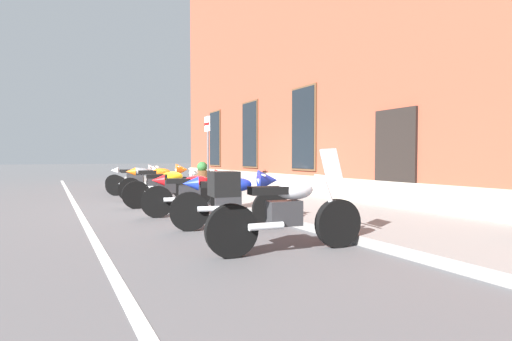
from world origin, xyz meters
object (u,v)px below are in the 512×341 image
Objects in this scene: motorcycle_red_sport at (196,190)px; motorcycle_grey_naked at (139,180)px; motorcycle_yellow_naked at (169,188)px; barrel_planter at (202,176)px; motorcycle_blue_sport at (235,197)px; parking_sign at (208,143)px; motorcycle_white_sport at (137,176)px; motorcycle_silver_touring at (280,210)px; motorcycle_orange_sport at (160,181)px.

motorcycle_grey_naked is at bearing -178.67° from motorcycle_red_sport.
barrel_planter is at bearing 150.35° from motorcycle_yellow_naked.
motorcycle_blue_sport reaches higher than motorcycle_grey_naked.
motorcycle_grey_naked reaches higher than motorcycle_yellow_naked.
parking_sign reaches higher than motorcycle_blue_sport.
barrel_planter reaches higher than motorcycle_grey_naked.
motorcycle_yellow_naked is at bearing -29.65° from barrel_planter.
barrel_planter is (-7.91, 2.38, -0.02)m from motorcycle_blue_sport.
motorcycle_white_sport is at bearing -103.72° from barrel_planter.
motorcycle_silver_touring is at bearing 0.23° from motorcycle_grey_naked.
motorcycle_grey_naked is at bearing -178.02° from motorcycle_blue_sport.
motorcycle_orange_sport is at bearing 7.49° from motorcycle_grey_naked.
motorcycle_orange_sport is 0.98× the size of motorcycle_yellow_naked.
motorcycle_blue_sport is 0.92× the size of motorcycle_silver_touring.
motorcycle_yellow_naked is (1.59, -0.20, -0.09)m from motorcycle_orange_sport.
motorcycle_grey_naked is 0.84× the size of parking_sign.
motorcycle_grey_naked is 0.98× the size of motorcycle_blue_sport.
motorcycle_red_sport reaches higher than motorcycle_grey_naked.
parking_sign reaches higher than barrel_planter.
motorcycle_silver_touring is 0.93× the size of parking_sign.
motorcycle_orange_sport reaches higher than motorcycle_red_sport.
motorcycle_white_sport is 0.91× the size of motorcycle_silver_touring.
motorcycle_white_sport is at bearing 177.35° from motorcycle_yellow_naked.
motorcycle_blue_sport is at bearing 1.98° from motorcycle_grey_naked.
motorcycle_silver_touring is (8.54, 0.03, 0.08)m from motorcycle_grey_naked.
motorcycle_grey_naked is at bearing -179.77° from motorcycle_silver_touring.
motorcycle_orange_sport is at bearing 172.99° from motorcycle_yellow_naked.
motorcycle_red_sport is at bearing 1.33° from motorcycle_grey_naked.
motorcycle_orange_sport reaches higher than motorcycle_white_sport.
motorcycle_red_sport is at bearing -2.06° from motorcycle_orange_sport.
motorcycle_silver_touring is at bearing -1.74° from motorcycle_orange_sport.
motorcycle_blue_sport reaches higher than motorcycle_white_sport.
motorcycle_blue_sport is 5.14m from parking_sign.
barrel_planter is at bearing 163.27° from motorcycle_blue_sport.
motorcycle_orange_sport is at bearing 179.96° from motorcycle_blue_sport.
barrel_planter is at bearing 76.28° from motorcycle_white_sport.
motorcycle_red_sport is 1.00× the size of motorcycle_blue_sport.
motorcycle_red_sport is 0.86× the size of parking_sign.
motorcycle_yellow_naked is at bearing -2.65° from motorcycle_white_sport.
motorcycle_orange_sport is at bearing -96.73° from parking_sign.
motorcycle_red_sport is (1.72, 0.08, 0.06)m from motorcycle_yellow_naked.
motorcycle_red_sport is 3.66m from parking_sign.
motorcycle_yellow_naked is 1.09× the size of motorcycle_blue_sport.
barrel_planter is (0.57, 2.33, -0.01)m from motorcycle_white_sport.
parking_sign reaches higher than motorcycle_red_sport.
parking_sign is at bearing -17.65° from barrel_planter.
motorcycle_grey_naked is 0.90× the size of motorcycle_yellow_naked.
barrel_planter reaches higher than motorcycle_white_sport.
motorcycle_silver_touring reaches higher than motorcycle_red_sport.
motorcycle_white_sport is 2.13× the size of barrel_planter.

